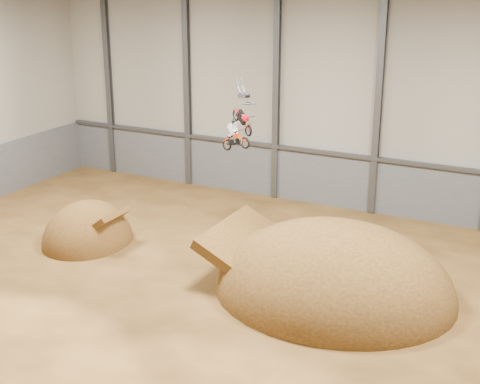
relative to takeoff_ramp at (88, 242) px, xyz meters
name	(u,v)px	position (x,y,z in m)	size (l,w,h in m)	color
floor	(209,299)	(9.46, -2.90, 0.00)	(40.00, 40.00, 0.00)	#4E3215
back_wall	(327,97)	(9.46, 12.10, 7.00)	(40.00, 0.10, 14.00)	#9D998B
lower_band_back	(323,179)	(9.46, 12.00, 1.75)	(39.80, 0.18, 3.50)	slate
steel_rail	(323,152)	(9.46, 11.85, 3.55)	(39.80, 0.35, 0.20)	#47494F
steel_column_0	(109,79)	(-7.20, 11.90, 7.00)	(0.40, 0.36, 13.90)	#47494F
steel_column_1	(187,86)	(-0.54, 11.90, 7.00)	(0.40, 0.36, 13.90)	#47494F
steel_column_2	(276,94)	(6.13, 11.90, 7.00)	(0.40, 0.36, 13.90)	#47494F
steel_column_3	(378,103)	(12.80, 11.90, 7.00)	(0.40, 0.36, 13.90)	#47494F
takeoff_ramp	(88,242)	(0.00, 0.00, 0.00)	(4.72, 5.45, 4.72)	#442A11
landing_ramp	(333,292)	(14.34, 0.39, 0.00)	(11.48, 10.15, 6.62)	#442A11
fmx_rider_a	(237,133)	(7.44, 3.85, 6.25)	(1.99, 0.76, 1.80)	#E52E00
fmx_rider_b	(241,106)	(9.25, 0.76, 8.43)	(2.41, 0.69, 2.07)	red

